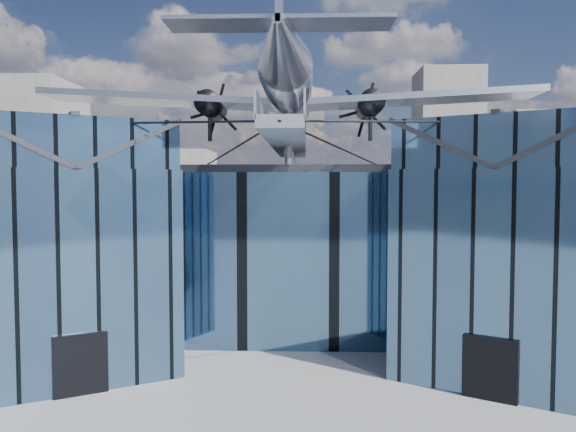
{
  "coord_description": "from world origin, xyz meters",
  "views": [
    {
      "loc": [
        0.98,
        -27.3,
        8.74
      ],
      "look_at": [
        0.0,
        2.0,
        7.2
      ],
      "focal_mm": 35.0,
      "sensor_mm": 36.0,
      "label": 1
    }
  ],
  "objects": [
    {
      "name": "ground_plane",
      "position": [
        0.0,
        0.0,
        0.0
      ],
      "size": [
        120.0,
        120.0,
        0.0
      ],
      "primitive_type": "plane",
      "color": "gray"
    },
    {
      "name": "museum",
      "position": [
        0.0,
        5.82,
        5.54
      ],
      "size": [
        32.88,
        24.5,
        17.6
      ],
      "color": "#416485",
      "rests_on": "ground"
    },
    {
      "name": "bg_towers",
      "position": [
        1.45,
        50.49,
        10.01
      ],
      "size": [
        77.0,
        24.5,
        26.0
      ],
      "color": "gray",
      "rests_on": "ground"
    }
  ]
}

